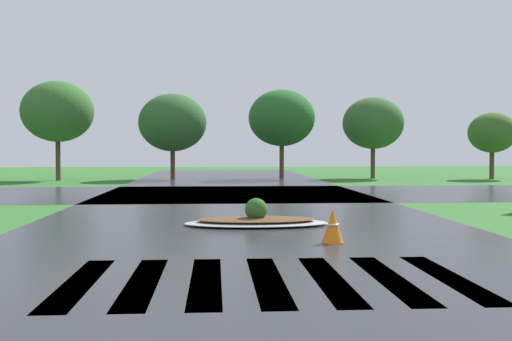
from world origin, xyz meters
The scene contains 6 objects.
asphalt_roadway centered at (0.00, 10.00, 0.00)m, with size 11.03×80.00×0.01m, color #2B2B30.
asphalt_cross_road centered at (0.00, 22.66, 0.00)m, with size 90.00×9.93×0.01m, color #2B2B30.
crosswalk_stripes centered at (0.00, 5.35, 0.00)m, with size 5.85×3.50×0.01m.
median_island centered at (0.25, 11.75, 0.13)m, with size 3.57×1.71×0.68m.
traffic_cone centered at (1.61, 8.77, 0.34)m, with size 0.45×0.45×0.70m.
background_treeline centered at (-2.93, 34.43, 3.64)m, with size 36.71×5.37×5.89m.
Camera 1 is at (-0.76, -3.57, 1.93)m, focal length 43.46 mm.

